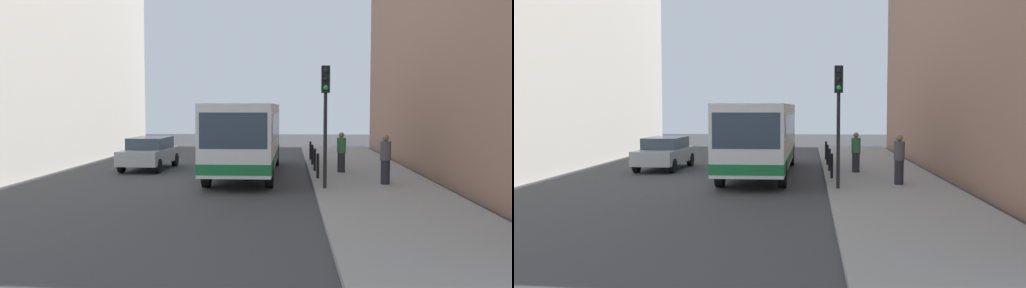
{
  "view_description": "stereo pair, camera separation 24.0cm",
  "coord_description": "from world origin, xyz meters",
  "views": [
    {
      "loc": [
        2.34,
        -20.18,
        2.87
      ],
      "look_at": [
        1.05,
        1.79,
        1.44
      ],
      "focal_mm": 39.75,
      "sensor_mm": 36.0,
      "label": 1
    },
    {
      "loc": [
        2.58,
        -20.17,
        2.87
      ],
      "look_at": [
        1.05,
        1.79,
        1.44
      ],
      "focal_mm": 39.75,
      "sensor_mm": 36.0,
      "label": 2
    }
  ],
  "objects": [
    {
      "name": "pedestrian_near_signal",
      "position": [
        5.75,
        -0.03,
        1.03
      ],
      "size": [
        0.38,
        0.38,
        1.76
      ],
      "rotation": [
        0.0,
        0.0,
        0.29
      ],
      "color": "#26262D",
      "rests_on": "sidewalk"
    },
    {
      "name": "bollard_far",
      "position": [
        3.45,
        6.7,
        0.62
      ],
      "size": [
        0.11,
        0.11,
        0.95
      ],
      "primitive_type": "cylinder",
      "color": "black",
      "rests_on": "sidewalk"
    },
    {
      "name": "pedestrian_mid_sidewalk",
      "position": [
        4.53,
        3.63,
        0.98
      ],
      "size": [
        0.38,
        0.38,
        1.67
      ],
      "rotation": [
        0.0,
        0.0,
        3.92
      ],
      "color": "#26262D",
      "rests_on": "sidewalk"
    },
    {
      "name": "bollard_mid",
      "position": [
        3.45,
        4.12,
        0.62
      ],
      "size": [
        0.11,
        0.11,
        0.95
      ],
      "primitive_type": "cylinder",
      "color": "black",
      "rests_on": "sidewalk"
    },
    {
      "name": "bollard_farthest",
      "position": [
        3.45,
        9.27,
        0.62
      ],
      "size": [
        0.11,
        0.11,
        0.95
      ],
      "primitive_type": "cylinder",
      "color": "black",
      "rests_on": "sidewalk"
    },
    {
      "name": "bus",
      "position": [
        0.54,
        3.9,
        1.73
      ],
      "size": [
        2.6,
        11.04,
        3.0
      ],
      "rotation": [
        0.0,
        0.0,
        3.14
      ],
      "color": "white",
      "rests_on": "ground"
    },
    {
      "name": "car_beside_bus",
      "position": [
        -4.1,
        5.64,
        0.78
      ],
      "size": [
        2.03,
        4.48,
        1.48
      ],
      "rotation": [
        0.0,
        0.0,
        3.09
      ],
      "color": "#A5A8AD",
      "rests_on": "ground"
    },
    {
      "name": "bollard_near",
      "position": [
        3.45,
        1.55,
        0.62
      ],
      "size": [
        0.11,
        0.11,
        0.95
      ],
      "primitive_type": "cylinder",
      "color": "black",
      "rests_on": "sidewalk"
    },
    {
      "name": "traffic_light",
      "position": [
        3.55,
        -1.18,
        3.01
      ],
      "size": [
        0.28,
        0.33,
        4.1
      ],
      "color": "black",
      "rests_on": "sidewalk"
    },
    {
      "name": "sidewalk",
      "position": [
        5.4,
        0.0,
        0.07
      ],
      "size": [
        4.4,
        40.0,
        0.15
      ],
      "primitive_type": "cube",
      "color": "gray",
      "rests_on": "ground"
    },
    {
      "name": "ground_plane",
      "position": [
        0.0,
        0.0,
        0.0
      ],
      "size": [
        80.0,
        80.0,
        0.0
      ],
      "primitive_type": "plane",
      "color": "#38383A"
    }
  ]
}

